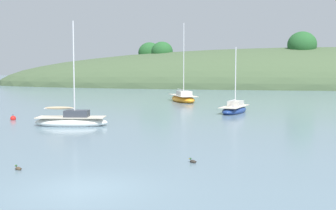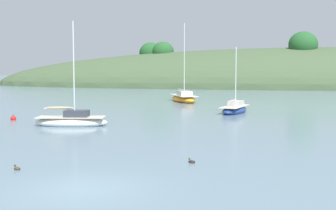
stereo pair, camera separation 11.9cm
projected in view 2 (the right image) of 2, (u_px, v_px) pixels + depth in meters
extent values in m
plane|color=slate|center=(84.00, 188.00, 15.32)|extent=(400.00, 400.00, 0.00)
ellipsoid|color=#425638|center=(327.00, 87.00, 95.49)|extent=(150.00, 36.00, 16.83)
ellipsoid|color=#235628|center=(151.00, 53.00, 103.91)|extent=(5.27, 4.79, 4.79)
ellipsoid|color=#235628|center=(303.00, 45.00, 90.40)|extent=(5.86, 5.33, 5.33)
ellipsoid|color=#235628|center=(163.00, 51.00, 97.83)|extent=(4.74, 4.31, 4.31)
ellipsoid|color=white|center=(71.00, 122.00, 31.80)|extent=(5.40, 2.38, 0.84)
cube|color=beige|center=(71.00, 117.00, 31.77)|extent=(4.96, 2.19, 0.06)
cube|color=#333842|center=(77.00, 114.00, 31.74)|extent=(1.80, 1.34, 0.49)
cylinder|color=silver|center=(74.00, 69.00, 31.48)|extent=(0.09, 0.09, 6.80)
cylinder|color=silver|center=(59.00, 109.00, 31.74)|extent=(2.19, 0.33, 0.07)
ellipsoid|color=tan|center=(59.00, 108.00, 31.74)|extent=(2.11, 0.45, 0.20)
ellipsoid|color=orange|center=(183.00, 99.00, 53.97)|extent=(4.53, 6.81, 1.03)
cube|color=beige|center=(183.00, 95.00, 53.93)|extent=(4.16, 6.27, 0.06)
cube|color=beige|center=(185.00, 93.00, 53.41)|extent=(2.12, 2.46, 0.56)
cylinder|color=silver|center=(184.00, 59.00, 53.25)|extent=(0.09, 0.09, 8.65)
cylinder|color=silver|center=(181.00, 89.00, 54.87)|extent=(1.11, 2.53, 0.07)
ellipsoid|color=navy|center=(235.00, 110.00, 40.72)|extent=(3.11, 5.37, 0.81)
cube|color=beige|center=(235.00, 106.00, 40.68)|extent=(2.86, 4.94, 0.06)
cube|color=beige|center=(236.00, 103.00, 41.03)|extent=(1.54, 1.88, 0.48)
cylinder|color=silver|center=(236.00, 77.00, 40.69)|extent=(0.09, 0.09, 5.40)
cylinder|color=silver|center=(232.00, 100.00, 39.90)|extent=(0.68, 2.07, 0.07)
sphere|color=red|center=(13.00, 118.00, 35.19)|extent=(0.44, 0.44, 0.44)
cylinder|color=black|center=(13.00, 115.00, 35.17)|extent=(0.04, 0.04, 0.10)
ellipsoid|color=#473828|center=(17.00, 169.00, 18.10)|extent=(0.38, 0.32, 0.16)
sphere|color=#1E4723|center=(15.00, 166.00, 18.18)|extent=(0.09, 0.09, 0.09)
cone|color=gold|center=(14.00, 165.00, 18.22)|extent=(0.06, 0.05, 0.04)
cone|color=#473828|center=(19.00, 168.00, 18.01)|extent=(0.10, 0.10, 0.08)
ellipsoid|color=#2D2823|center=(192.00, 162.00, 19.43)|extent=(0.38, 0.35, 0.16)
sphere|color=#1E4723|center=(189.00, 159.00, 19.52)|extent=(0.09, 0.09, 0.09)
cone|color=gold|center=(188.00, 159.00, 19.57)|extent=(0.06, 0.06, 0.04)
cone|color=#2D2823|center=(194.00, 162.00, 19.31)|extent=(0.10, 0.10, 0.08)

